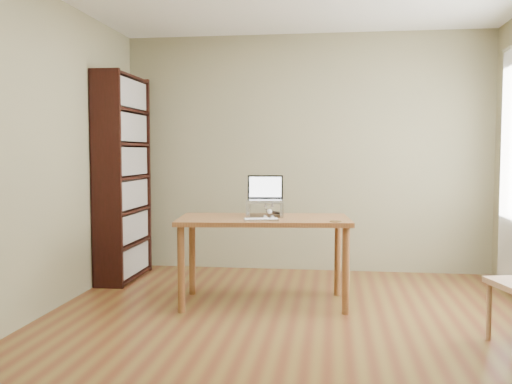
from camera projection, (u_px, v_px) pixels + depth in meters
The scene contains 8 objects.
room at pixel (295, 153), 4.07m from camera, with size 4.04×4.54×2.64m.
bookshelf at pixel (123, 178), 5.85m from camera, with size 0.30×0.90×2.10m.
desk at pixel (264, 228), 4.90m from camera, with size 1.52×0.87×0.75m.
laptop_stand at pixel (265, 207), 4.97m from camera, with size 0.32×0.25×0.13m.
laptop at pixel (266, 194), 5.01m from camera, with size 0.34×0.29×0.22m.
keyboard at pixel (261, 219), 4.68m from camera, with size 0.31×0.19×0.02m.
coaster at pixel (335, 221), 4.60m from camera, with size 0.10×0.10×0.01m, color #543B1D.
cat at pixel (268, 209), 5.00m from camera, with size 0.23×0.47×0.14m.
Camera 1 is at (0.30, -4.06, 1.31)m, focal length 40.00 mm.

